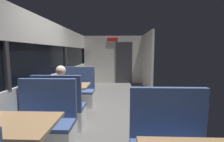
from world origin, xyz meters
TOP-DOWN VIEW (x-y plane):
  - ground_plane at (0.00, 0.00)m, footprint 3.30×9.20m
  - carriage_window_panel_left at (-1.45, 0.00)m, footprint 0.09×8.48m
  - carriage_end_bulkhead at (0.06, 4.19)m, footprint 2.90×0.11m
  - carriage_aisle_panel_right at (1.45, 3.00)m, footprint 0.08×2.40m
  - dining_table_near_window at (-0.89, -2.09)m, footprint 0.90×0.70m
  - bench_near_window_facing_entry at (-0.89, -1.39)m, footprint 0.95×0.50m
  - dining_table_mid_window at (-0.89, 0.02)m, footprint 0.90×0.70m
  - bench_mid_window_facing_end at (-0.89, -0.68)m, footprint 0.95×0.50m
  - bench_mid_window_facing_entry at (-0.89, 0.72)m, footprint 0.95×0.50m
  - seated_passenger at (-0.89, -0.61)m, footprint 0.47×0.55m

SIDE VIEW (x-z plane):
  - ground_plane at x=0.00m, z-range -0.02..0.00m
  - bench_near_window_facing_entry at x=-0.89m, z-range -0.22..0.88m
  - bench_mid_window_facing_end at x=-0.89m, z-range -0.22..0.88m
  - bench_mid_window_facing_entry at x=-0.89m, z-range -0.22..0.88m
  - seated_passenger at x=-0.89m, z-range -0.09..1.17m
  - dining_table_near_window at x=-0.89m, z-range 0.27..1.01m
  - dining_table_mid_window at x=-0.89m, z-range 0.27..1.01m
  - carriage_window_panel_left at x=-1.45m, z-range -0.04..2.26m
  - carriage_end_bulkhead at x=0.06m, z-range -0.01..2.29m
  - carriage_aisle_panel_right at x=1.45m, z-range 0.00..2.30m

